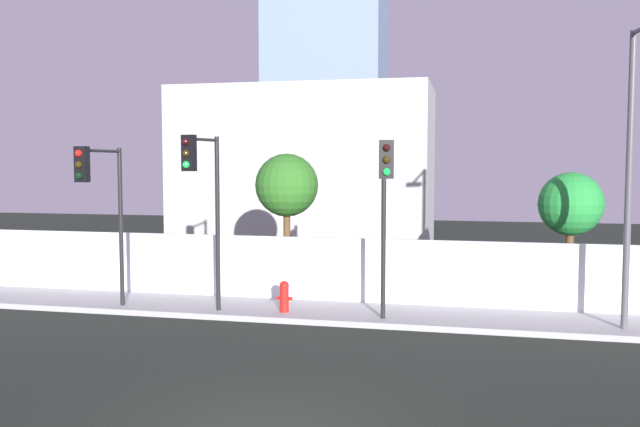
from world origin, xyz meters
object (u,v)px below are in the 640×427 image
Objects in this scene: traffic_light_left at (100,191)px; traffic_light_center at (385,191)px; fire_hydrant at (284,295)px; traffic_light_right at (202,184)px; roadside_tree_leftmost at (287,186)px; roadside_tree_midleft at (571,205)px; street_lamp_curbside at (636,153)px.

traffic_light_center is (7.44, 0.29, 0.06)m from traffic_light_left.
traffic_light_center reaches higher than fire_hydrant.
roadside_tree_leftmost is at bearing 75.37° from traffic_light_right.
traffic_light_center is at bearing -48.71° from roadside_tree_leftmost.
traffic_light_right is 4.28m from roadside_tree_leftmost.
traffic_light_right reaches higher than roadside_tree_leftmost.
roadside_tree_midleft is at bearing 0.00° from roadside_tree_leftmost.
street_lamp_curbside is 8.40× the size of fire_hydrant.
traffic_light_right is (2.76, 0.25, 0.17)m from traffic_light_left.
roadside_tree_midleft is (-0.88, 3.60, -1.41)m from street_lamp_curbside.
street_lamp_curbside is 1.82× the size of roadside_tree_midleft.
traffic_light_right reaches higher than fire_hydrant.
traffic_light_center reaches higher than roadside_tree_leftmost.
fire_hydrant is at bearing 22.37° from traffic_light_right.
roadside_tree_midleft is at bearing 40.55° from traffic_light_center.
roadside_tree_midleft reaches higher than fire_hydrant.
roadside_tree_leftmost is (1.08, 4.14, -0.17)m from traffic_light_right.
street_lamp_curbside is 1.59× the size of roadside_tree_leftmost.
roadside_tree_leftmost is at bearing 131.29° from traffic_light_center.
roadside_tree_leftmost is at bearing 180.00° from roadside_tree_midleft.
fire_hydrant is 4.42m from roadside_tree_leftmost.
traffic_light_center is 6.33m from roadside_tree_midleft.
roadside_tree_midleft is (8.40, 0.00, -0.48)m from roadside_tree_leftmost.
roadside_tree_midleft is at bearing 103.79° from street_lamp_curbside.
traffic_light_left is 0.99× the size of roadside_tree_leftmost.
traffic_light_right is at bearing -104.63° from roadside_tree_leftmost.
street_lamp_curbside is 10.00m from roadside_tree_leftmost.
traffic_light_left is 5.23× the size of fire_hydrant.
roadside_tree_leftmost reaches higher than fire_hydrant.
fire_hydrant is (4.70, 1.04, -2.76)m from traffic_light_left.
traffic_light_right is 5.57× the size of fire_hydrant.
traffic_light_left is 13.01m from roadside_tree_midleft.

